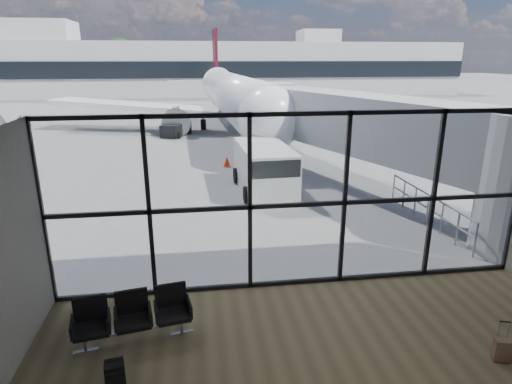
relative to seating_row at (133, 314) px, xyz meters
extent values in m
plane|color=slate|center=(3.89, 41.76, -0.59)|extent=(220.00, 220.00, 0.00)
cube|color=silver|center=(3.89, -2.24, 3.91)|extent=(12.00, 8.00, 0.02)
cube|color=white|center=(3.89, 1.76, 1.66)|extent=(12.00, 0.04, 4.50)
cube|color=black|center=(3.89, 1.76, -0.53)|extent=(12.00, 0.12, 0.10)
cube|color=black|center=(3.89, 1.76, 1.61)|extent=(12.00, 0.12, 0.10)
cube|color=black|center=(3.89, 1.76, 3.85)|extent=(12.00, 0.12, 0.10)
cube|color=black|center=(-2.11, 1.76, 1.66)|extent=(0.10, 0.12, 4.50)
cube|color=black|center=(0.29, 1.76, 1.66)|extent=(0.10, 0.12, 4.50)
cube|color=black|center=(2.69, 1.76, 1.66)|extent=(0.10, 0.12, 4.50)
cube|color=black|center=(5.09, 1.76, 1.66)|extent=(0.10, 0.12, 4.50)
cube|color=black|center=(7.49, 1.76, 1.66)|extent=(0.10, 0.12, 4.50)
cube|color=#9C9FA1|center=(8.44, 9.76, 2.41)|extent=(7.45, 14.81, 2.40)
cube|color=#9C9FA1|center=(5.79, 16.76, 2.41)|extent=(2.60, 2.20, 2.60)
cylinder|color=gray|center=(4.99, 16.76, 0.31)|extent=(0.20, 0.20, 1.80)
cylinder|color=gray|center=(6.59, 16.76, 0.31)|extent=(0.20, 0.20, 1.80)
cylinder|color=black|center=(5.79, 16.76, -0.34)|extent=(1.80, 0.56, 0.56)
cylinder|color=gray|center=(9.49, 2.56, -0.04)|extent=(0.06, 0.06, 1.10)
cylinder|color=gray|center=(9.49, 3.46, -0.04)|extent=(0.06, 0.06, 1.10)
cylinder|color=gray|center=(9.49, 4.36, -0.04)|extent=(0.06, 0.06, 1.10)
cylinder|color=gray|center=(9.49, 5.26, -0.04)|extent=(0.06, 0.06, 1.10)
cylinder|color=gray|center=(9.49, 6.16, -0.04)|extent=(0.06, 0.06, 1.10)
cylinder|color=gray|center=(9.49, 7.06, -0.04)|extent=(0.06, 0.06, 1.10)
cylinder|color=gray|center=(9.49, 7.96, -0.04)|extent=(0.06, 0.06, 1.10)
cylinder|color=gray|center=(9.49, 5.26, 0.49)|extent=(0.06, 5.40, 0.06)
cylinder|color=gray|center=(9.49, 5.26, 0.01)|extent=(0.06, 5.40, 0.06)
cube|color=silver|center=(3.89, 63.76, 3.41)|extent=(80.00, 12.00, 8.00)
cube|color=black|center=(3.89, 57.66, 3.41)|extent=(80.00, 0.20, 2.40)
cube|color=silver|center=(-21.11, 63.76, 8.91)|extent=(10.00, 8.00, 3.00)
cube|color=silver|center=(21.89, 63.76, 8.41)|extent=(6.00, 6.00, 2.00)
cylinder|color=#382619|center=(-29.11, 73.76, 1.12)|extent=(0.50, 0.50, 3.42)
sphere|color=black|center=(-29.11, 73.76, 5.30)|extent=(6.27, 6.27, 6.27)
cylinder|color=#382619|center=(-23.11, 73.76, 0.76)|extent=(0.50, 0.50, 2.70)
sphere|color=black|center=(-23.11, 73.76, 4.06)|extent=(4.95, 4.95, 4.95)
cylinder|color=#382619|center=(-17.11, 73.76, 0.94)|extent=(0.50, 0.50, 3.06)
sphere|color=black|center=(-17.11, 73.76, 4.68)|extent=(5.61, 5.61, 5.61)
cylinder|color=#382619|center=(-11.11, 73.76, 1.12)|extent=(0.50, 0.50, 3.42)
sphere|color=black|center=(-11.11, 73.76, 5.30)|extent=(6.27, 6.27, 6.27)
cube|color=gray|center=(0.02, -0.13, -0.31)|extent=(2.37, 0.50, 0.04)
cube|color=black|center=(-0.78, -0.27, -0.11)|extent=(0.77, 0.74, 0.09)
cube|color=black|center=(-0.83, 0.03, 0.17)|extent=(0.68, 0.19, 0.60)
cube|color=black|center=(0.02, -0.13, -0.11)|extent=(0.77, 0.74, 0.09)
cube|color=black|center=(-0.03, 0.17, 0.17)|extent=(0.68, 0.19, 0.60)
cube|color=black|center=(0.82, 0.01, -0.11)|extent=(0.77, 0.74, 0.09)
cube|color=black|center=(0.77, 0.31, 0.17)|extent=(0.68, 0.19, 0.60)
cylinder|color=gray|center=(-0.94, -0.30, -0.45)|extent=(0.07, 0.07, 0.27)
cylinder|color=gray|center=(0.98, 0.04, -0.45)|extent=(0.07, 0.07, 0.27)
cube|color=black|center=(-0.16, -1.38, -0.35)|extent=(0.38, 0.27, 0.48)
cube|color=black|center=(-0.14, -1.51, -0.35)|extent=(0.29, 0.11, 0.32)
cylinder|color=black|center=(-0.18, -1.28, -0.11)|extent=(0.34, 0.14, 0.09)
cube|color=#85624A|center=(7.19, -1.75, -0.34)|extent=(0.35, 0.27, 0.46)
cube|color=#85624A|center=(7.16, -1.85, -0.34)|extent=(0.26, 0.10, 0.34)
cylinder|color=gray|center=(7.13, -1.64, 0.06)|extent=(0.02, 0.02, 0.39)
cylinder|color=gray|center=(7.29, -1.69, 0.06)|extent=(0.02, 0.02, 0.39)
cube|color=black|center=(7.21, -1.67, 0.25)|extent=(0.20, 0.08, 0.02)
cylinder|color=black|center=(7.13, -1.64, -0.56)|extent=(0.04, 0.06, 0.05)
cylinder|color=black|center=(7.29, -1.69, -0.56)|extent=(0.04, 0.06, 0.05)
cylinder|color=white|center=(4.70, 27.29, 2.16)|extent=(4.49, 27.54, 3.38)
sphere|color=white|center=(5.26, 13.58, 2.16)|extent=(3.38, 3.38, 3.38)
cone|color=white|center=(4.05, 43.27, 2.43)|extent=(3.60, 5.62, 3.38)
cube|color=black|center=(5.23, 14.13, 2.61)|extent=(2.05, 1.18, 0.46)
cube|color=white|center=(-3.10, 27.89, 1.38)|extent=(14.04, 6.70, 1.08)
cylinder|color=black|center=(-0.01, 26.18, 0.47)|extent=(2.04, 3.18, 1.92)
cube|color=white|center=(1.15, 42.70, 2.52)|extent=(5.23, 2.47, 0.16)
cube|color=white|center=(12.43, 28.52, 1.38)|extent=(13.94, 7.68, 1.08)
cylinder|color=black|center=(9.49, 26.57, 0.47)|extent=(2.04, 3.18, 1.92)
cube|color=white|center=(7.00, 42.94, 2.52)|extent=(5.28, 2.84, 0.16)
cube|color=#4C0A19|center=(4.05, 43.27, 5.45)|extent=(0.41, 3.48, 5.49)
cylinder|color=gray|center=(5.18, 15.41, 0.05)|extent=(0.18, 0.18, 1.28)
cylinder|color=black|center=(5.18, 15.41, -0.27)|extent=(0.25, 0.65, 0.64)
cylinder|color=black|center=(2.12, 27.64, -0.17)|extent=(0.45, 0.89, 0.88)
cylinder|color=black|center=(7.24, 27.85, -0.17)|extent=(0.45, 0.89, 0.88)
cube|color=silver|center=(4.38, 10.01, 0.43)|extent=(2.24, 4.77, 2.04)
cube|color=black|center=(4.46, 8.28, 0.99)|extent=(1.99, 1.31, 0.71)
cylinder|color=black|center=(3.43, 8.44, -0.23)|extent=(0.29, 0.72, 0.71)
cylinder|color=black|center=(5.47, 8.53, -0.23)|extent=(0.29, 0.72, 0.71)
cylinder|color=black|center=(3.30, 11.49, -0.23)|extent=(0.29, 0.72, 0.71)
cylinder|color=black|center=(5.33, 11.58, -0.23)|extent=(0.29, 0.72, 0.71)
cube|color=black|center=(0.01, 24.82, -0.08)|extent=(2.33, 3.06, 0.92)
cube|color=black|center=(0.47, 25.83, 0.62)|extent=(1.96, 2.56, 0.95)
cylinder|color=black|center=(-0.96, 24.25, -0.36)|extent=(0.36, 0.50, 0.46)
cylinder|color=black|center=(0.22, 23.71, -0.36)|extent=(0.36, 0.50, 0.46)
cylinder|color=black|center=(-0.19, 25.93, -0.36)|extent=(0.36, 0.50, 0.46)
cylinder|color=black|center=(0.98, 25.39, -0.36)|extent=(0.36, 0.50, 0.46)
cube|color=gray|center=(-8.65, 15.89, 0.92)|extent=(2.05, 2.49, 1.40)
cylinder|color=black|center=(-7.88, 15.78, -0.38)|extent=(0.34, 0.46, 0.42)
cube|color=#DD5D0B|center=(3.73, 15.46, -0.57)|extent=(0.39, 0.39, 0.03)
cone|color=#DD5D0B|center=(3.73, 15.46, -0.31)|extent=(0.37, 0.37, 0.56)
cube|color=#FF3C0D|center=(3.08, 14.72, -0.57)|extent=(0.40, 0.40, 0.03)
cone|color=#FF3C0D|center=(3.08, 14.72, -0.30)|extent=(0.38, 0.38, 0.58)
camera|label=1|loc=(1.45, -8.01, 5.10)|focal=30.00mm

